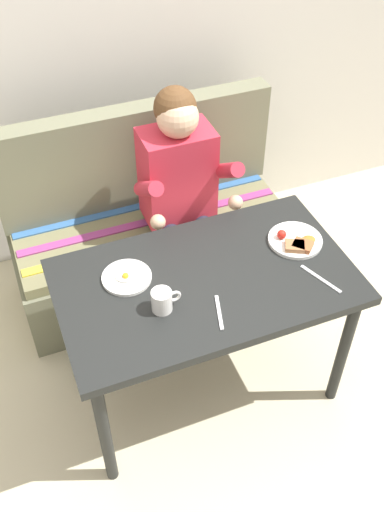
% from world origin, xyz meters
% --- Properties ---
extents(ground_plane, '(8.00, 8.00, 0.00)m').
position_xyz_m(ground_plane, '(0.00, 0.00, 0.00)').
color(ground_plane, beige).
extents(back_wall, '(4.40, 0.10, 2.60)m').
position_xyz_m(back_wall, '(0.00, 1.27, 1.30)').
color(back_wall, beige).
rests_on(back_wall, ground).
extents(table, '(1.20, 0.70, 0.73)m').
position_xyz_m(table, '(0.00, 0.00, 0.65)').
color(table, black).
rests_on(table, ground).
extents(couch, '(1.44, 0.56, 1.00)m').
position_xyz_m(couch, '(0.00, 0.76, 0.33)').
color(couch, '#686851').
rests_on(couch, ground).
extents(person, '(0.45, 0.61, 1.21)m').
position_xyz_m(person, '(0.13, 0.59, 0.74)').
color(person, '#C02A3B').
rests_on(person, ground).
extents(plate_breakfast, '(0.23, 0.23, 0.05)m').
position_xyz_m(plate_breakfast, '(0.44, 0.05, 0.74)').
color(plate_breakfast, white).
rests_on(plate_breakfast, table).
extents(plate_eggs, '(0.20, 0.20, 0.04)m').
position_xyz_m(plate_eggs, '(-0.30, 0.11, 0.74)').
color(plate_eggs, white).
rests_on(plate_eggs, table).
extents(coffee_mug, '(0.12, 0.08, 0.09)m').
position_xyz_m(coffee_mug, '(-0.21, -0.09, 0.78)').
color(coffee_mug, white).
rests_on(coffee_mug, table).
extents(fork, '(0.06, 0.17, 0.00)m').
position_xyz_m(fork, '(-0.02, -0.19, 0.73)').
color(fork, silver).
rests_on(fork, table).
extents(knife, '(0.08, 0.19, 0.00)m').
position_xyz_m(knife, '(0.43, -0.18, 0.73)').
color(knife, silver).
rests_on(knife, table).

